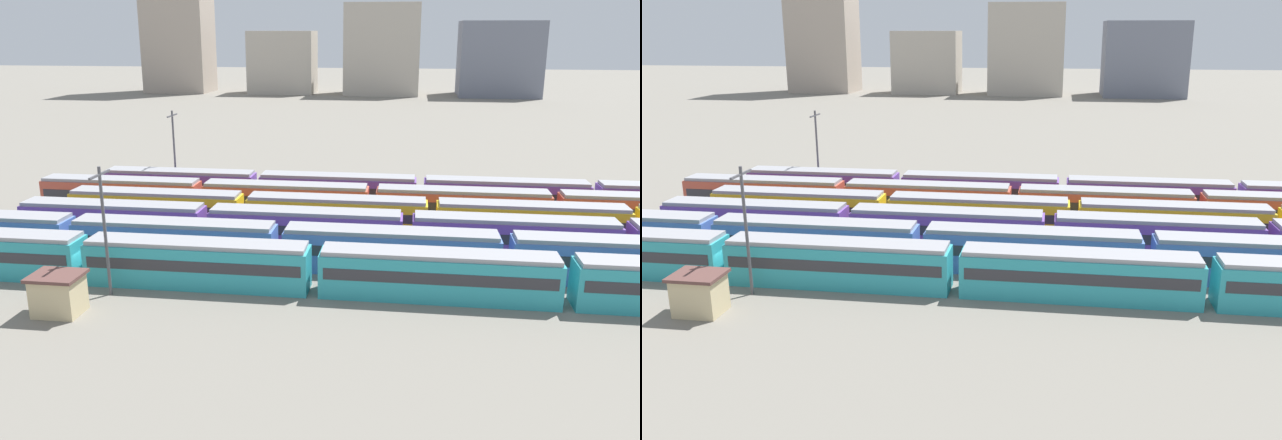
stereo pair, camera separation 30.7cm
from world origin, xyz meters
TOP-DOWN VIEW (x-y plane):
  - ground_plane at (0.00, 13.00)m, footprint 600.00×600.00m
  - train_track_0 at (19.15, 0.00)m, footprint 74.70×3.06m
  - train_track_1 at (34.28, 5.20)m, footprint 112.50×3.06m
  - train_track_2 at (26.20, 10.40)m, footprint 74.70×3.06m
  - train_track_3 at (47.44, 15.60)m, footprint 112.50×3.06m
  - train_track_4 at (31.81, 20.80)m, footprint 93.60×3.06m
  - train_track_5 at (27.47, 26.00)m, footprint 74.70×3.06m
  - catenary_pole_0 at (3.54, -2.76)m, footprint 0.24×3.20m
  - catenary_pole_1 at (-2.60, 29.14)m, footprint 0.24×3.20m
  - signal_hut at (1.49, -6.63)m, footprint 3.60×3.00m
  - distant_building_0 at (-49.90, 165.15)m, footprint 20.20×15.88m
  - distant_building_1 at (-15.46, 165.15)m, footprint 20.74×14.38m
  - distant_building_2 at (16.48, 165.15)m, footprint 23.11×17.15m
  - distant_building_3 at (52.32, 165.15)m, footprint 24.35×20.74m

SIDE VIEW (x-z plane):
  - ground_plane at x=0.00m, z-range 0.00..0.00m
  - signal_hut at x=1.49m, z-range 0.03..3.07m
  - train_track_0 at x=19.15m, z-range 0.03..3.78m
  - train_track_1 at x=34.28m, z-range 0.03..3.78m
  - train_track_2 at x=26.20m, z-range 0.03..3.78m
  - train_track_3 at x=47.44m, z-range 0.03..3.78m
  - train_track_4 at x=31.81m, z-range 0.03..3.78m
  - train_track_5 at x=27.47m, z-range 0.03..3.78m
  - catenary_pole_0 at x=3.54m, z-range 0.55..10.66m
  - catenary_pole_1 at x=-2.60m, z-range 0.55..10.93m
  - distant_building_1 at x=-15.46m, z-range 0.00..19.50m
  - distant_building_3 at x=52.32m, z-range 0.00..22.42m
  - distant_building_2 at x=16.48m, z-range 0.00..27.78m
  - distant_building_0 at x=-49.90m, z-range 0.00..52.27m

